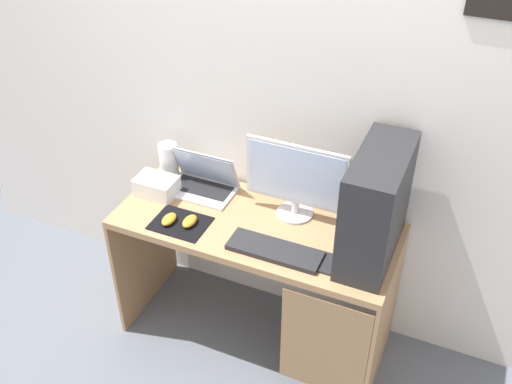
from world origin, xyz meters
TOP-DOWN VIEW (x-y plane):
  - ground_plane at (0.00, 0.00)m, footprint 8.00×8.00m
  - wall_back at (0.00, 0.32)m, footprint 4.00×0.05m
  - desk at (0.02, -0.01)m, footprint 1.33×0.56m
  - pc_tower at (0.53, 0.02)m, footprint 0.20×0.49m
  - monitor at (0.14, 0.13)m, footprint 0.48×0.17m
  - laptop at (-0.35, 0.15)m, footprint 0.33×0.21m
  - speaker at (-0.56, 0.18)m, footprint 0.09×0.09m
  - projector at (-0.54, 0.02)m, footprint 0.20×0.14m
  - keyboard at (0.16, -0.15)m, footprint 0.42×0.14m
  - mousepad at (-0.32, -0.14)m, footprint 0.26×0.20m
  - mouse_left at (-0.28, -0.13)m, footprint 0.06×0.10m
  - mouse_right at (-0.37, -0.16)m, footprint 0.06×0.10m
  - cell_phone at (0.40, -0.13)m, footprint 0.07×0.13m

SIDE VIEW (x-z plane):
  - ground_plane at x=0.00m, z-range 0.00..0.00m
  - desk at x=0.02m, z-range 0.22..0.97m
  - mousepad at x=-0.32m, z-range 0.75..0.76m
  - cell_phone at x=0.40m, z-range 0.75..0.76m
  - keyboard at x=0.16m, z-range 0.75..0.78m
  - mouse_left at x=-0.28m, z-range 0.76..0.79m
  - mouse_right at x=-0.37m, z-range 0.76..0.79m
  - laptop at x=-0.35m, z-range 0.69..0.90m
  - projector at x=-0.54m, z-range 0.75..0.84m
  - speaker at x=-0.56m, z-range 0.75..0.94m
  - monitor at x=0.14m, z-range 0.76..1.14m
  - pc_tower at x=0.53m, z-range 0.75..1.25m
  - wall_back at x=0.00m, z-range 0.00..2.60m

